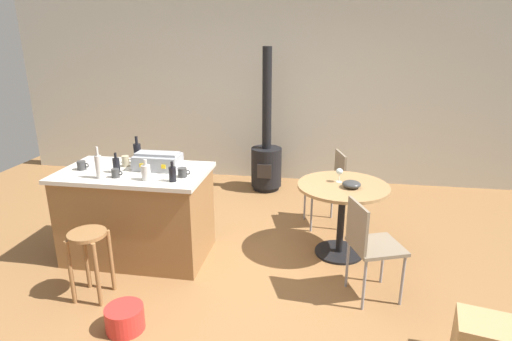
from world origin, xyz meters
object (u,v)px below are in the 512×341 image
(folding_chair_near, at_px, (369,242))
(cup_0, at_px, (116,173))
(wooden_stool, at_px, (89,251))
(cup_3, at_px, (126,161))
(serving_bowl, at_px, (352,184))
(dining_table, at_px, (342,202))
(cup_1, at_px, (183,172))
(wine_glass, at_px, (339,172))
(bottle_1, at_px, (116,165))
(bottle_2, at_px, (99,166))
(bottle_0, at_px, (146,172))
(cup_2, at_px, (82,165))
(folding_chair_far, at_px, (329,183))
(toolbox, at_px, (158,161))
(bottle_3, at_px, (172,174))
(kitchen_island, at_px, (138,214))
(wood_stove, at_px, (266,157))
(bottle_4, at_px, (138,153))
(plastic_bucket, at_px, (125,318))

(folding_chair_near, xyz_separation_m, cup_0, (-2.29, 0.15, 0.43))
(wooden_stool, bearing_deg, cup_3, 92.73)
(serving_bowl, bearing_deg, dining_table, 136.78)
(cup_1, distance_m, wine_glass, 1.54)
(bottle_1, xyz_separation_m, bottle_2, (-0.08, -0.18, 0.04))
(cup_0, bearing_deg, wine_glass, 17.77)
(bottle_0, distance_m, cup_2, 0.77)
(bottle_2, height_order, wine_glass, bottle_2)
(folding_chair_far, height_order, serving_bowl, folding_chair_far)
(toolbox, height_order, cup_2, toolbox)
(cup_1, height_order, wine_glass, cup_1)
(toolbox, distance_m, bottle_3, 0.42)
(bottle_1, bearing_deg, wine_glass, 13.80)
(folding_chair_far, xyz_separation_m, bottle_1, (-2.02, -1.14, 0.46))
(kitchen_island, bearing_deg, bottle_2, -128.36)
(kitchen_island, bearing_deg, bottle_1, -148.29)
(bottle_3, bearing_deg, folding_chair_near, -4.48)
(bottle_0, bearing_deg, wood_stove, 72.04)
(folding_chair_near, bearing_deg, cup_3, 168.25)
(folding_chair_near, relative_size, wine_glass, 6.11)
(toolbox, bearing_deg, serving_bowl, 6.03)
(kitchen_island, height_order, cup_0, cup_0)
(bottle_3, bearing_deg, wood_stove, 77.64)
(wooden_stool, distance_m, cup_2, 0.96)
(kitchen_island, bearing_deg, cup_0, -107.44)
(bottle_2, bearing_deg, bottle_3, 1.89)
(dining_table, xyz_separation_m, bottle_3, (-1.53, -0.60, 0.41))
(folding_chair_far, bearing_deg, wooden_stool, -137.68)
(kitchen_island, bearing_deg, bottle_4, 103.18)
(wooden_stool, bearing_deg, plastic_bucket, -38.21)
(wooden_stool, xyz_separation_m, cup_1, (0.62, 0.65, 0.51))
(cup_3, xyz_separation_m, plastic_bucket, (0.50, -1.23, -0.87))
(bottle_4, bearing_deg, cup_2, -147.50)
(wine_glass, bearing_deg, bottle_0, -158.78)
(dining_table, relative_size, cup_1, 7.54)
(bottle_2, height_order, cup_2, bottle_2)
(wine_glass, bearing_deg, kitchen_island, -167.52)
(kitchen_island, bearing_deg, serving_bowl, 7.90)
(dining_table, height_order, cup_3, cup_3)
(dining_table, distance_m, toolbox, 1.87)
(bottle_0, bearing_deg, toolbox, 93.37)
(cup_1, xyz_separation_m, plastic_bucket, (-0.17, -1.01, -0.86))
(folding_chair_far, distance_m, bottle_4, 2.17)
(bottle_4, bearing_deg, bottle_1, -103.27)
(wooden_stool, height_order, serving_bowl, serving_bowl)
(bottle_2, bearing_deg, bottle_0, 2.72)
(kitchen_island, distance_m, bottle_1, 0.55)
(folding_chair_near, distance_m, bottle_4, 2.41)
(folding_chair_far, distance_m, toolbox, 1.99)
(wine_glass, bearing_deg, bottle_2, -162.30)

